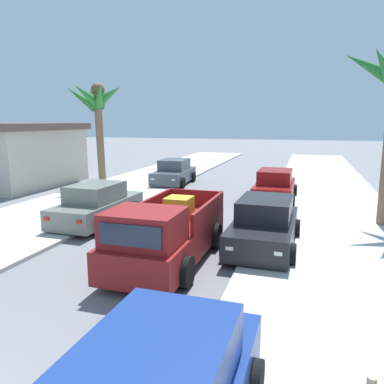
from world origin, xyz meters
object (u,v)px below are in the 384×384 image
(car_left_mid, at_px, (264,225))
(car_left_far, at_px, (174,173))
(pickup_truck, at_px, (166,235))
(car_right_near, at_px, (275,186))
(palm_tree_right_fore, at_px, (98,104))
(car_left_near, at_px, (97,205))

(car_left_mid, bearing_deg, car_left_far, 122.75)
(pickup_truck, bearing_deg, car_left_far, 108.89)
(pickup_truck, distance_m, car_right_near, 9.43)
(car_right_near, xyz_separation_m, palm_tree_right_fore, (-10.17, 1.03, 4.10))
(palm_tree_right_fore, bearing_deg, car_left_near, -60.28)
(pickup_truck, xyz_separation_m, car_left_far, (-4.25, 12.41, -0.08))
(car_right_near, bearing_deg, car_left_near, -134.65)
(car_left_far, distance_m, palm_tree_right_fore, 6.01)
(pickup_truck, relative_size, car_right_near, 1.22)
(pickup_truck, distance_m, palm_tree_right_fore, 13.62)
(car_left_near, height_order, palm_tree_right_fore, palm_tree_right_fore)
(car_left_mid, height_order, palm_tree_right_fore, palm_tree_right_fore)
(car_left_mid, bearing_deg, palm_tree_right_fore, 142.11)
(car_left_far, relative_size, palm_tree_right_fore, 0.72)
(car_left_near, height_order, car_right_near, same)
(palm_tree_right_fore, bearing_deg, car_left_far, 30.01)
(car_right_near, relative_size, car_left_far, 0.99)
(pickup_truck, xyz_separation_m, car_left_mid, (2.40, 2.08, -0.08))
(car_left_near, bearing_deg, car_right_near, 45.35)
(car_right_near, distance_m, car_left_mid, 7.11)
(pickup_truck, bearing_deg, car_left_near, 142.49)
(pickup_truck, relative_size, car_left_near, 1.22)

